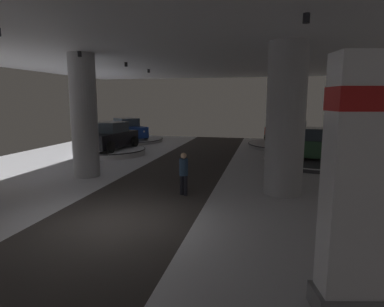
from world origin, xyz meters
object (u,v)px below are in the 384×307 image
(display_car_deep_right, at_px, (290,133))
(display_platform_far_left, at_px, (110,151))
(visitor_walking_near, at_px, (184,171))
(brand_sign_pylon, at_px, (361,185))
(column_left, at_px, (84,116))
(display_car_far_left, at_px, (110,137))
(column_right, at_px, (286,120))
(display_car_far_right, at_px, (318,145))
(display_platform_deep_left, at_px, (128,140))
(display_platform_deep_right, at_px, (289,145))
(display_car_deep_left, at_px, (127,129))
(display_platform_far_right, at_px, (316,161))

(display_car_deep_right, xyz_separation_m, display_platform_far_left, (-11.48, -5.90, -0.85))
(display_car_deep_right, relative_size, visitor_walking_near, 2.85)
(display_platform_far_left, xyz_separation_m, visitor_walking_near, (6.86, -7.71, 0.70))
(display_platform_far_left, distance_m, visitor_walking_near, 10.34)
(brand_sign_pylon, height_order, display_car_deep_right, brand_sign_pylon)
(brand_sign_pylon, bearing_deg, column_left, 140.62)
(display_car_far_left, bearing_deg, brand_sign_pylon, -50.33)
(brand_sign_pylon, height_order, visitor_walking_near, brand_sign_pylon)
(display_car_deep_right, bearing_deg, column_right, -94.80)
(display_car_far_right, xyz_separation_m, display_platform_deep_left, (-14.24, 6.66, -0.87))
(column_left, xyz_separation_m, display_car_far_right, (10.85, 5.51, -1.73))
(display_platform_deep_left, bearing_deg, display_car_far_left, -75.46)
(display_platform_deep_right, relative_size, visitor_walking_near, 3.80)
(display_platform_deep_left, xyz_separation_m, display_platform_far_left, (1.67, -6.48, 0.06))
(display_platform_deep_right, height_order, display_car_deep_right, display_car_deep_right)
(display_platform_deep_left, relative_size, display_car_far_left, 1.35)
(display_platform_deep_right, relative_size, display_car_far_left, 1.38)
(column_left, distance_m, visitor_walking_near, 5.82)
(display_car_deep_right, distance_m, display_car_far_right, 6.18)
(display_car_far_right, xyz_separation_m, display_car_deep_left, (-14.26, 6.68, 0.01))
(display_car_far_right, xyz_separation_m, display_car_far_left, (-12.57, 0.21, 0.12))
(display_car_far_right, bearing_deg, display_car_far_left, 179.03)
(brand_sign_pylon, height_order, display_platform_far_left, brand_sign_pylon)
(display_car_far_left, xyz_separation_m, visitor_walking_near, (6.86, -7.74, -0.23))
(column_right, height_order, display_platform_far_left, column_right)
(display_platform_deep_left, height_order, display_car_far_left, display_car_far_left)
(brand_sign_pylon, relative_size, display_car_deep_left, 0.97)
(display_car_far_right, height_order, display_platform_deep_left, display_car_far_right)
(display_car_deep_right, relative_size, display_car_far_right, 1.02)
(display_car_deep_right, relative_size, display_platform_deep_left, 0.76)
(display_platform_far_left, relative_size, visitor_walking_near, 2.82)
(display_platform_far_left, bearing_deg, display_car_far_left, 83.21)
(brand_sign_pylon, xyz_separation_m, display_platform_deep_left, (-12.89, 19.97, -2.01))
(display_car_far_left, bearing_deg, display_car_deep_left, 104.69)
(column_right, relative_size, display_car_far_right, 1.24)
(brand_sign_pylon, relative_size, display_car_far_left, 0.95)
(brand_sign_pylon, distance_m, display_platform_far_right, 13.53)
(display_car_far_right, bearing_deg, display_platform_deep_left, 154.93)
(column_left, xyz_separation_m, display_platform_deep_right, (9.77, 11.57, -2.59))
(display_car_deep_left, bearing_deg, display_platform_far_right, -25.13)
(display_platform_far_left, bearing_deg, display_platform_far_right, -0.81)
(display_platform_far_right, xyz_separation_m, display_car_far_left, (-12.54, 0.21, 1.00))
(column_left, height_order, display_platform_deep_left, column_left)
(column_left, distance_m, display_car_deep_right, 15.25)
(column_left, distance_m, column_right, 8.75)
(display_car_far_right, bearing_deg, column_left, -153.05)
(brand_sign_pylon, bearing_deg, display_platform_deep_left, 122.84)
(display_car_deep_right, bearing_deg, display_car_deep_left, 177.39)
(column_left, xyz_separation_m, display_platform_far_right, (10.82, 5.52, -2.61))
(display_car_far_left, bearing_deg, visitor_walking_near, -48.44)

